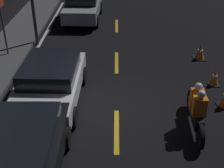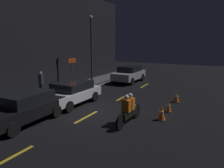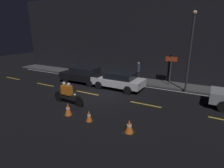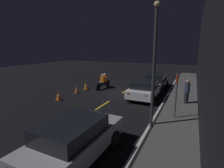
# 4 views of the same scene
# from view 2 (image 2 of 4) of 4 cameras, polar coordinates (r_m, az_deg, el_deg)

# --- Properties ---
(ground_plane) EXTENTS (56.00, 56.00, 0.00)m
(ground_plane) POSITION_cam_2_polar(r_m,az_deg,el_deg) (11.97, -4.03, -7.17)
(ground_plane) COLOR black
(raised_curb) EXTENTS (28.00, 1.96, 0.14)m
(raised_curb) POSITION_cam_2_polar(r_m,az_deg,el_deg) (14.92, -20.11, -3.88)
(raised_curb) COLOR #4C4C4F
(raised_curb) RESTS_ON ground
(building_front) EXTENTS (28.00, 0.30, 7.95)m
(building_front) POSITION_cam_2_polar(r_m,az_deg,el_deg) (15.33, -24.02, 10.99)
(building_front) COLOR black
(building_front) RESTS_ON ground
(lane_dash_b) EXTENTS (2.00, 0.14, 0.01)m
(lane_dash_b) POSITION_cam_2_polar(r_m,az_deg,el_deg) (8.15, -25.38, -17.25)
(lane_dash_b) COLOR gold
(lane_dash_b) RESTS_ON ground
(lane_dash_c) EXTENTS (2.00, 0.14, 0.01)m
(lane_dash_c) POSITION_cam_2_polar(r_m,az_deg,el_deg) (11.17, -6.70, -8.54)
(lane_dash_c) COLOR gold
(lane_dash_c) RESTS_ON ground
(lane_dash_d) EXTENTS (2.00, 0.14, 0.01)m
(lane_dash_d) POSITION_cam_2_polar(r_m,az_deg,el_deg) (14.95, 2.91, -3.45)
(lane_dash_d) COLOR gold
(lane_dash_d) RESTS_ON ground
(lane_dash_e) EXTENTS (2.00, 0.14, 0.01)m
(lane_dash_e) POSITION_cam_2_polar(r_m,az_deg,el_deg) (19.05, 8.47, -0.42)
(lane_dash_e) COLOR gold
(lane_dash_e) RESTS_ON ground
(lane_solid_kerb) EXTENTS (25.20, 0.14, 0.01)m
(lane_solid_kerb) POSITION_cam_2_polar(r_m,az_deg,el_deg) (14.08, -16.66, -4.81)
(lane_solid_kerb) COLOR silver
(lane_solid_kerb) RESTS_ON ground
(van_black) EXTENTS (4.18, 2.01, 1.40)m
(van_black) POSITION_cam_2_polar(r_m,az_deg,el_deg) (10.98, -22.21, -5.59)
(van_black) COLOR black
(van_black) RESTS_ON ground
(sedan_white) EXTENTS (4.12, 2.03, 1.35)m
(sedan_white) POSITION_cam_2_polar(r_m,az_deg,el_deg) (13.38, -10.62, -2.16)
(sedan_white) COLOR silver
(sedan_white) RESTS_ON ground
(hatchback_silver) EXTENTS (4.11, 2.00, 1.49)m
(hatchback_silver) POSITION_cam_2_polar(r_m,az_deg,el_deg) (20.53, 4.52, 2.73)
(hatchback_silver) COLOR #9EA0A5
(hatchback_silver) RESTS_ON ground
(motorcycle) EXTENTS (2.41, 0.39, 1.41)m
(motorcycle) POSITION_cam_2_polar(r_m,az_deg,el_deg) (10.07, 4.36, -6.75)
(motorcycle) COLOR black
(motorcycle) RESTS_ON ground
(traffic_cone_near) EXTENTS (0.48, 0.48, 0.72)m
(traffic_cone_near) POSITION_cam_2_polar(r_m,az_deg,el_deg) (10.83, 12.81, -7.41)
(traffic_cone_near) COLOR black
(traffic_cone_near) RESTS_ON ground
(traffic_cone_mid) EXTENTS (0.41, 0.41, 0.62)m
(traffic_cone_mid) POSITION_cam_2_polar(r_m,az_deg,el_deg) (12.15, 14.53, -5.74)
(traffic_cone_mid) COLOR black
(traffic_cone_mid) RESTS_ON ground
(traffic_cone_far) EXTENTS (0.52, 0.52, 0.65)m
(traffic_cone_far) POSITION_cam_2_polar(r_m,az_deg,el_deg) (14.22, 16.44, -3.33)
(traffic_cone_far) COLOR black
(traffic_cone_far) RESTS_ON ground
(pedestrian) EXTENTS (0.34, 0.34, 1.60)m
(pedestrian) POSITION_cam_2_polar(r_m,az_deg,el_deg) (15.66, -18.04, 0.24)
(pedestrian) COLOR black
(pedestrian) RESTS_ON raised_curb
(shop_sign) EXTENTS (0.90, 0.08, 2.40)m
(shop_sign) POSITION_cam_2_polar(r_m,az_deg,el_deg) (17.41, -10.36, 4.54)
(shop_sign) COLOR #4C4C51
(shop_sign) RESTS_ON raised_curb
(street_lamp) EXTENTS (0.28, 0.28, 5.76)m
(street_lamp) POSITION_cam_2_polar(r_m,az_deg,el_deg) (17.90, -5.40, 9.35)
(street_lamp) COLOR #333338
(street_lamp) RESTS_ON ground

